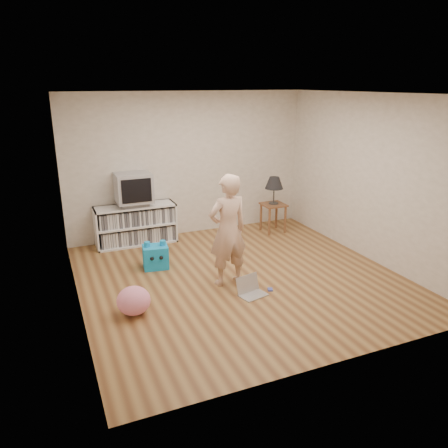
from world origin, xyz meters
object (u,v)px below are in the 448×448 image
laptop (250,289)px  crt_tv (133,188)px  table_lamp (274,184)px  plush_pink (134,301)px  person (228,231)px  dvd_deck (134,204)px  plush_blue (156,256)px  side_table (273,211)px  media_unit (136,224)px

laptop → crt_tv: bearing=97.8°
table_lamp → plush_pink: 3.83m
plush_pink → person: bearing=13.5°
dvd_deck → person: 2.29m
laptop → plush_blue: bearing=111.3°
table_lamp → laptop: 2.82m
side_table → plush_pink: size_ratio=1.32×
media_unit → person: 2.34m
table_lamp → plush_pink: table_lamp is taller
crt_tv → side_table: size_ratio=1.09×
dvd_deck → plush_pink: size_ratio=1.08×
laptop → table_lamp: bearing=41.1°
dvd_deck → crt_tv: size_ratio=0.75×
dvd_deck → side_table: (2.55, -0.37, -0.32)m
side_table → plush_blue: size_ratio=1.26×
dvd_deck → media_unit: bearing=90.0°
laptop → dvd_deck: bearing=97.8°
media_unit → crt_tv: bearing=-90.0°
crt_tv → plush_blue: bearing=-88.0°
media_unit → person: person is taller
media_unit → crt_tv: size_ratio=2.33×
side_table → person: person is taller
side_table → table_lamp: size_ratio=1.07×
laptop → person: bearing=95.3°
table_lamp → dvd_deck: bearing=171.7°
person → crt_tv: bearing=-73.8°
side_table → plush_pink: side_table is taller
crt_tv → plush_pink: (-0.57, -2.46, -0.84)m
dvd_deck → person: person is taller
dvd_deck → crt_tv: crt_tv is taller
side_table → person: (-1.70, -1.75, 0.38)m
plush_blue → table_lamp: bearing=26.2°
laptop → plush_pink: bearing=163.2°
dvd_deck → table_lamp: (2.55, -0.37, 0.21)m
side_table → table_lamp: bearing=180.0°
media_unit → crt_tv: crt_tv is taller
person → media_unit: bearing=-73.9°
dvd_deck → table_lamp: bearing=-8.3°
dvd_deck → side_table: 2.60m
dvd_deck → laptop: 2.82m
dvd_deck → person: bearing=-68.3°
laptop → plush_pink: size_ratio=1.00×
side_table → plush_blue: side_table is taller
plush_blue → crt_tv: bearing=100.3°
crt_tv → table_lamp: 2.58m
person → plush_blue: (-0.80, 0.94, -0.61)m
person → plush_pink: person is taller
plush_blue → plush_pink: 1.42m
crt_tv → plush_blue: crt_tv is taller
dvd_deck → plush_blue: 1.31m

